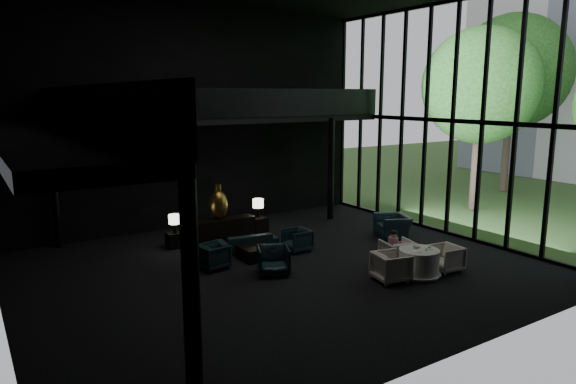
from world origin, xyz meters
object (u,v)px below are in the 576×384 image
lounge_armchair_west (213,255)px  dining_table (419,264)px  table_lamp_left (174,220)px  side_table_right (259,225)px  bronze_urn (218,204)px  dining_chair_north (397,251)px  table_lamp_right (258,204)px  sofa (247,240)px  coffee_table (255,253)px  dining_chair_east (446,256)px  side_table_left (174,240)px  lounge_armchair_south (273,257)px  dining_chair_west (391,264)px  lounge_armchair_east (297,239)px  window_armchair (393,221)px  console (221,230)px  child (393,241)px

lounge_armchair_west → dining_table: 5.74m
table_lamp_left → side_table_right: (3.20, 0.18, -0.66)m
bronze_urn → dining_chair_north: (3.17, -5.24, -0.79)m
side_table_right → table_lamp_right: table_lamp_right is taller
sofa → lounge_armchair_west: size_ratio=2.16×
sofa → coffee_table: bearing=84.2°
dining_chair_north → side_table_right: bearing=-59.2°
dining_table → dining_chair_east: (0.95, -0.11, 0.09)m
side_table_left → table_lamp_right: 3.30m
bronze_urn → side_table_left: 1.89m
side_table_left → lounge_armchair_west: 2.55m
side_table_right → sofa: 2.09m
lounge_armchair_south → dining_chair_east: size_ratio=1.16×
side_table_left → dining_chair_west: size_ratio=0.52×
sofa → lounge_armchair_east: (1.30, -0.91, 0.05)m
dining_chair_east → table_lamp_right: bearing=-153.0°
lounge_armchair_south → dining_chair_west: 3.19m
lounge_armchair_east → dining_table: size_ratio=0.64×
table_lamp_right → dining_chair_east: 6.85m
bronze_urn → dining_chair_west: bearing=-70.0°
table_lamp_left → dining_table: bearing=-52.1°
lounge_armchair_east → coffee_table: (-1.51, 0.01, -0.20)m
side_table_left → side_table_right: side_table_right is taller
lounge_armchair_east → dining_chair_east: size_ratio=0.95×
side_table_left → lounge_armchair_east: (3.16, -2.44, 0.14)m
lounge_armchair_west → lounge_armchair_south: bearing=-147.4°
table_lamp_left → side_table_right: size_ratio=1.06×
window_armchair → table_lamp_left: bearing=-89.6°
side_table_left → table_lamp_left: bearing=-90.0°
lounge_armchair_east → lounge_armchair_south: lounge_armchair_south is taller
console → bronze_urn: (0.00, 0.12, 0.88)m
side_table_right → dining_chair_east: dining_chair_east is taller
lounge_armchair_east → lounge_armchair_south: size_ratio=0.81×
sofa → dining_chair_north: bearing=135.5°
table_lamp_left → lounge_armchair_east: 3.97m
dining_chair_west → window_armchair: bearing=-32.6°
lounge_armchair_west → console: bearing=-39.1°
lounge_armchair_east → child: bearing=30.6°
lounge_armchair_east → lounge_armchair_south: 2.25m
dining_table → window_armchair: bearing=56.3°
bronze_urn → side_table_left: bronze_urn is taller
lounge_armchair_east → child: (1.51, -2.71, 0.36)m
side_table_left → child: bearing=-47.8°
console → table_lamp_left: 1.70m
lounge_armchair_west → lounge_armchair_east: (2.93, 0.09, -0.01)m
lounge_armchair_south → dining_table: lounge_armchair_south is taller
side_table_left → dining_chair_east: 8.41m
dining_chair_north → dining_chair_west: 1.25m
console → lounge_armchair_south: bearing=-92.7°
table_lamp_left → side_table_right: table_lamp_left is taller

